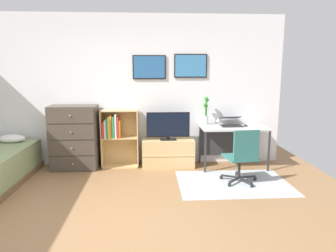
{
  "coord_description": "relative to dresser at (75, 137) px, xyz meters",
  "views": [
    {
      "loc": [
        0.62,
        -3.21,
        1.73
      ],
      "look_at": [
        0.91,
        1.5,
        0.87
      ],
      "focal_mm": 32.96,
      "sensor_mm": 36.0,
      "label": 1
    }
  ],
  "objects": [
    {
      "name": "area_rug",
      "position": [
        2.6,
        -0.9,
        -0.56
      ],
      "size": [
        1.7,
        1.2,
        0.01
      ],
      "primitive_type": "cube",
      "color": "#B2B7BC",
      "rests_on": "ground_plane"
    },
    {
      "name": "bamboo_vase",
      "position": [
        2.34,
        0.12,
        0.43
      ],
      "size": [
        0.09,
        0.1,
        0.51
      ],
      "color": "silver",
      "rests_on": "desk"
    },
    {
      "name": "wine_glass",
      "position": [
        2.5,
        -0.18,
        0.31
      ],
      "size": [
        0.07,
        0.07,
        0.18
      ],
      "color": "silver",
      "rests_on": "desk"
    },
    {
      "name": "television",
      "position": [
        1.65,
        -0.01,
        0.18
      ],
      "size": [
        0.76,
        0.16,
        0.5
      ],
      "color": "black",
      "rests_on": "tv_stand"
    },
    {
      "name": "office_chair",
      "position": [
        2.72,
        -0.93,
        -0.1
      ],
      "size": [
        0.58,
        0.58,
        0.86
      ],
      "rotation": [
        0.0,
        0.0,
        0.15
      ],
      "color": "#232326",
      "rests_on": "ground_plane"
    },
    {
      "name": "dresser",
      "position": [
        0.0,
        0.0,
        0.0
      ],
      "size": [
        0.81,
        0.46,
        1.12
      ],
      "color": "#4C4238",
      "rests_on": "ground_plane"
    },
    {
      "name": "desk",
      "position": [
        2.8,
        -0.01,
        0.05
      ],
      "size": [
        1.16,
        0.61,
        0.74
      ],
      "color": "silver",
      "rests_on": "ground_plane"
    },
    {
      "name": "bookshelf",
      "position": [
        0.73,
        0.07,
        0.04
      ],
      "size": [
        0.65,
        0.3,
        1.03
      ],
      "color": "tan",
      "rests_on": "ground_plane"
    },
    {
      "name": "wall_back_with_posters",
      "position": [
        0.7,
        0.27,
        0.8
      ],
      "size": [
        6.12,
        0.09,
        2.7
      ],
      "color": "white",
      "rests_on": "ground_plane"
    },
    {
      "name": "tv_stand",
      "position": [
        1.65,
        0.02,
        -0.31
      ],
      "size": [
        0.93,
        0.41,
        0.5
      ],
      "color": "tan",
      "rests_on": "ground_plane"
    },
    {
      "name": "laptop",
      "position": [
        2.78,
        0.02,
        0.24
      ],
      "size": [
        0.39,
        0.42,
        0.17
      ],
      "rotation": [
        0.0,
        0.0,
        0.04
      ],
      "color": "#333338",
      "rests_on": "desk"
    },
    {
      "name": "computer_mouse",
      "position": [
        3.02,
        -0.08,
        0.2
      ],
      "size": [
        0.06,
        0.1,
        0.03
      ],
      "primitive_type": "ellipsoid",
      "color": "#262628",
      "rests_on": "desk"
    },
    {
      "name": "ground_plane",
      "position": [
        0.69,
        -2.15,
        -0.56
      ],
      "size": [
        7.2,
        7.2,
        0.0
      ],
      "primitive_type": "plane",
      "color": "#936B44"
    }
  ]
}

